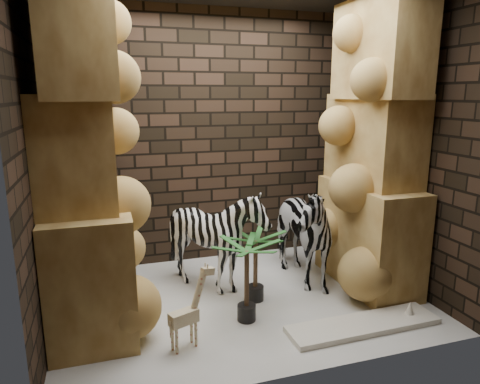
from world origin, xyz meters
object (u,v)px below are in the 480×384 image
object	(u,v)px
zebra_left	(217,244)
palm_front	(255,266)
zebra_right	(295,222)
palm_back	(247,281)
surfboard	(363,325)
giraffe_toy	(183,309)

from	to	relation	value
zebra_left	palm_front	xyz separation A→B (m)	(0.31, -0.34, -0.14)
zebra_right	palm_back	xyz separation A→B (m)	(-0.78, -0.68, -0.28)
palm_back	zebra_left	bearing A→B (deg)	97.94
palm_front	palm_back	world-z (taller)	palm_back
palm_front	zebra_left	bearing A→B (deg)	131.56
zebra_left	surfboard	xyz separation A→B (m)	(1.05, -1.13, -0.48)
giraffe_toy	surfboard	world-z (taller)	giraffe_toy
zebra_right	giraffe_toy	xyz separation A→B (m)	(-1.40, -0.95, -0.32)
zebra_right	zebra_left	world-z (taller)	zebra_right
zebra_left	giraffe_toy	distance (m)	1.11
zebra_right	zebra_left	bearing A→B (deg)	175.72
giraffe_toy	palm_back	world-z (taller)	palm_back
zebra_left	surfboard	distance (m)	1.61
zebra_right	giraffe_toy	world-z (taller)	zebra_right
surfboard	palm_back	bearing A→B (deg)	154.43
zebra_left	zebra_right	bearing A→B (deg)	3.26
palm_front	palm_back	bearing A→B (deg)	-120.71
zebra_left	palm_front	size ratio (longest dim) A/B	1.54
zebra_right	palm_back	bearing A→B (deg)	-142.12
surfboard	zebra_right	bearing A→B (deg)	97.67
giraffe_toy	surfboard	size ratio (longest dim) A/B	0.50
palm_front	zebra_right	bearing A→B (deg)	29.53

